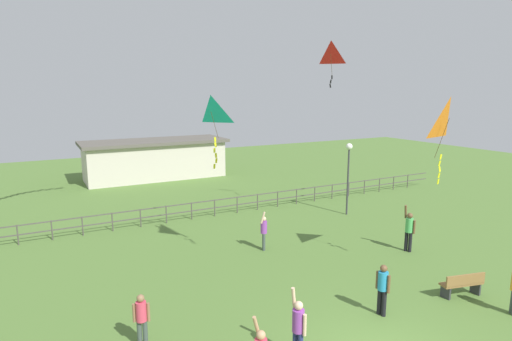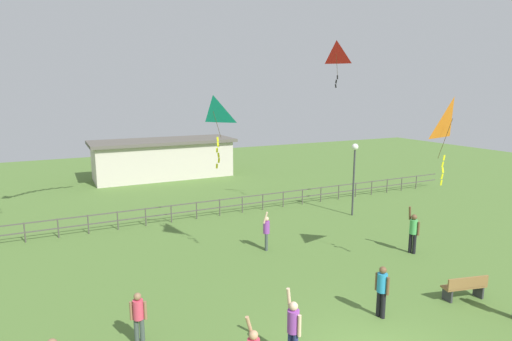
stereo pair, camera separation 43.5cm
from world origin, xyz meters
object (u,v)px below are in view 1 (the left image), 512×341
Objects in this scene: kite_0 at (331,55)px; kite_4 at (449,120)px; lamppost at (349,163)px; kite_1 at (211,114)px; person_3 at (142,317)px; park_bench at (463,284)px; person_5 at (264,230)px; person_6 at (383,286)px; person_2 at (409,229)px; person_7 at (298,326)px.

kite_0 reaches higher than kite_4.
kite_1 is at bearing -166.21° from lamppost.
kite_1 reaches higher than person_3.
kite_1 is at bearing 130.06° from park_bench.
park_bench is at bearing -12.26° from person_3.
person_5 is 6.52m from person_6.
park_bench is 0.77× the size of person_2.
park_bench is 0.53× the size of kite_1.
person_5 is 5.55m from kite_1.
park_bench is 7.91m from person_5.
kite_4 reaches higher than lamppost.
kite_4 is (3.64, 0.94, 4.92)m from person_6.
person_6 is (-6.20, -9.02, -2.03)m from lamppost.
lamppost is 13.92m from person_7.
lamppost is 2.61× the size of park_bench.
lamppost is at bearing 72.45° from kite_4.
person_2 is at bearing 25.84° from person_7.
kite_4 reaches higher than park_bench.
kite_1 is 8.72m from kite_4.
person_7 is (-3.57, -0.69, 0.03)m from person_6.
person_2 is (-1.32, -5.62, -1.96)m from lamppost.
person_7 is at bearing -167.25° from kite_4.
person_3 is 4.21m from person_7.
person_5 is 0.80× the size of kite_0.
person_3 is 11.74m from kite_4.
person_2 is 1.14× the size of person_5.
person_2 is 5.58m from kite_4.
lamppost is 9.74m from kite_1.
lamppost is 1.39× the size of kite_1.
kite_4 is (10.59, -0.87, 4.99)m from person_3.
person_3 is at bearing 175.29° from kite_4.
kite_0 is at bearing 82.32° from park_bench.
person_3 is at bearing -148.87° from kite_0.
park_bench is (-2.93, -9.43, -2.51)m from lamppost.
person_2 reaches higher than person_7.
person_5 is (6.37, 4.68, 0.02)m from person_3.
person_2 is at bearing 63.32° from kite_4.
park_bench is 12.33m from kite_0.
kite_4 is at bearing -4.71° from person_3.
person_6 is (6.95, -1.82, 0.07)m from person_3.
person_6 is at bearing -84.94° from person_5.
park_bench is 4.17m from person_2.
person_7 is (-3.00, -7.19, 0.09)m from person_5.
person_2 is 1.04× the size of person_7.
kite_1 is 0.94× the size of kite_4.
kite_4 reaches higher than person_7.
person_7 is 0.63× the size of kite_4.
kite_0 reaches higher than person_7.
kite_1 is at bearing -165.30° from kite_0.
person_7 is 9.04m from kite_1.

